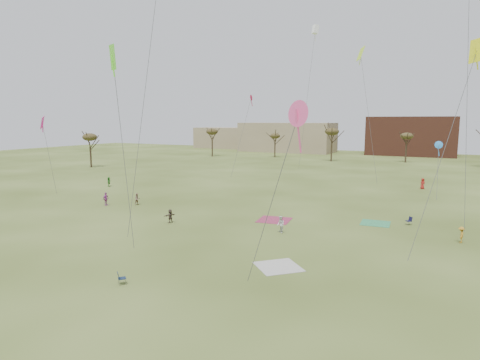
% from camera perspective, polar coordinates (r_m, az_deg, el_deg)
% --- Properties ---
extents(ground, '(260.00, 260.00, 0.00)m').
position_cam_1_polar(ground, '(29.58, -11.11, -13.63)').
color(ground, '#3A4A17').
rests_on(ground, ground).
extents(spectator_fore_b, '(0.75, 0.86, 1.52)m').
position_cam_1_polar(spectator_fore_b, '(55.60, -13.93, -2.55)').
color(spectator_fore_b, '#93705E').
rests_on(spectator_fore_b, ground).
extents(spectator_fore_c, '(0.87, 1.44, 1.48)m').
position_cam_1_polar(spectator_fore_c, '(45.21, -9.58, -4.91)').
color(spectator_fore_c, brown).
rests_on(spectator_fore_c, ground).
extents(flyer_mid_b, '(0.56, 0.95, 1.46)m').
position_cam_1_polar(flyer_mid_b, '(42.51, 28.13, -6.66)').
color(flyer_mid_b, gold).
rests_on(flyer_mid_b, ground).
extents(spectator_mid_d, '(0.47, 1.02, 1.71)m').
position_cam_1_polar(spectator_mid_d, '(56.26, -17.99, -2.49)').
color(spectator_mid_d, '#AC48A2').
rests_on(spectator_mid_d, ground).
extents(spectator_mid_e, '(1.02, 1.03, 1.67)m').
position_cam_1_polar(spectator_mid_e, '(40.87, 5.61, -6.11)').
color(spectator_mid_e, silver).
rests_on(spectator_mid_e, ground).
extents(flyer_far_a, '(1.27, 1.42, 1.57)m').
position_cam_1_polar(flyer_far_a, '(72.26, -17.60, -0.22)').
color(flyer_far_a, '#337E2A').
rests_on(flyer_far_a, ground).
extents(flyer_far_b, '(1.00, 0.97, 1.74)m').
position_cam_1_polar(flyer_far_b, '(72.42, 23.83, -0.46)').
color(flyer_far_b, '#A4211C').
rests_on(flyer_far_b, ground).
extents(blanket_cream, '(4.38, 4.38, 0.03)m').
position_cam_1_polar(blanket_cream, '(31.97, 5.30, -11.81)').
color(blanket_cream, beige).
rests_on(blanket_cream, ground).
extents(blanket_plum, '(3.90, 3.90, 0.03)m').
position_cam_1_polar(blanket_plum, '(46.07, 4.73, -5.52)').
color(blanket_plum, '#9B2F51').
rests_on(blanket_plum, ground).
extents(blanket_olive, '(3.18, 3.18, 0.03)m').
position_cam_1_polar(blanket_olive, '(46.80, 18.13, -5.69)').
color(blanket_olive, '#37985E').
rests_on(blanket_olive, ground).
extents(camp_chair_center, '(0.73, 0.74, 0.87)m').
position_cam_1_polar(camp_chair_center, '(29.72, -15.95, -13.16)').
color(camp_chair_center, '#16243C').
rests_on(camp_chair_center, ground).
extents(camp_chair_right, '(0.74, 0.74, 0.87)m').
position_cam_1_polar(camp_chair_right, '(47.26, 22.19, -5.44)').
color(camp_chair_right, '#141234').
rests_on(camp_chair_right, ground).
extents(kites_aloft, '(71.75, 63.42, 27.90)m').
position_cam_1_polar(kites_aloft, '(56.95, 6.89, 20.50)').
color(kites_aloft, red).
rests_on(kites_aloft, ground).
extents(tree_line, '(117.44, 49.32, 8.91)m').
position_cam_1_polar(tree_line, '(102.52, 16.20, 5.77)').
color(tree_line, '#3A2B1E').
rests_on(tree_line, ground).
extents(building_tan, '(32.00, 14.00, 10.00)m').
position_cam_1_polar(building_tan, '(146.15, 6.52, 5.87)').
color(building_tan, '#937F60').
rests_on(building_tan, ground).
extents(building_brick, '(26.00, 16.00, 12.00)m').
position_cam_1_polar(building_brick, '(141.95, 22.60, 5.62)').
color(building_brick, brown).
rests_on(building_brick, ground).
extents(building_tan_west, '(20.00, 12.00, 8.00)m').
position_cam_1_polar(building_tan_west, '(165.44, -2.40, 5.84)').
color(building_tan_west, '#937F60').
rests_on(building_tan_west, ground).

